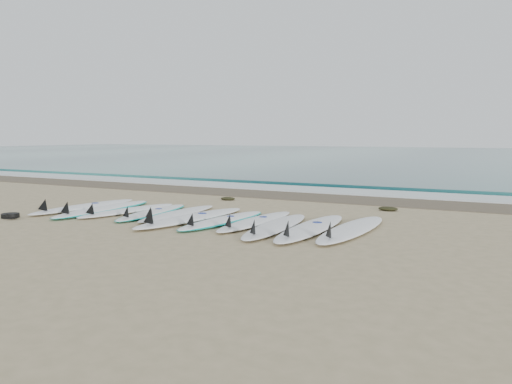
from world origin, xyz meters
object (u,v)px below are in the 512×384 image
at_px(surfboard_0, 82,206).
at_px(surfboard_10, 351,229).
at_px(surfboard_5, 189,218).
at_px(leash_coil, 11,215).

bearing_deg(surfboard_0, surfboard_10, 4.71).
bearing_deg(surfboard_5, surfboard_0, -176.27).
xyz_separation_m(surfboard_0, surfboard_10, (5.71, 0.11, 0.00)).
height_order(surfboard_0, surfboard_5, surfboard_5).
bearing_deg(surfboard_0, surfboard_5, 0.10).
relative_size(surfboard_10, leash_coil, 5.98).
height_order(surfboard_5, leash_coil, surfboard_5).
bearing_deg(leash_coil, surfboard_5, 21.96).
xyz_separation_m(surfboard_0, surfboard_5, (2.82, -0.17, 0.00)).
bearing_deg(surfboard_0, leash_coil, -98.74).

